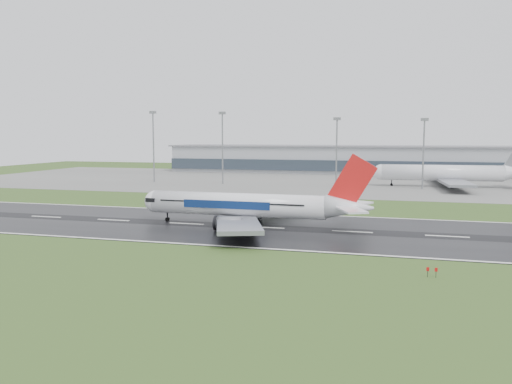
% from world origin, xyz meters
% --- Properties ---
extents(ground, '(520.00, 520.00, 0.00)m').
position_xyz_m(ground, '(0.00, 0.00, 0.00)').
color(ground, '#2E4B1B').
rests_on(ground, ground).
extents(runway, '(400.00, 45.00, 0.10)m').
position_xyz_m(runway, '(0.00, 0.00, 0.05)').
color(runway, black).
rests_on(runway, ground).
extents(apron, '(400.00, 130.00, 0.08)m').
position_xyz_m(apron, '(0.00, 125.00, 0.04)').
color(apron, slate).
rests_on(apron, ground).
extents(terminal, '(240.00, 36.00, 15.00)m').
position_xyz_m(terminal, '(0.00, 185.00, 7.50)').
color(terminal, '#92969D').
rests_on(terminal, ground).
extents(main_airliner, '(57.05, 54.40, 16.63)m').
position_xyz_m(main_airliner, '(-23.59, 1.70, 8.41)').
color(main_airliner, white).
rests_on(main_airliner, runway).
extents(parked_airliner, '(68.19, 64.07, 18.83)m').
position_xyz_m(parked_airliner, '(30.16, 112.50, 9.49)').
color(parked_airliner, silver).
rests_on(parked_airliner, apron).
extents(floodmast_0, '(0.64, 0.64, 31.42)m').
position_xyz_m(floodmast_0, '(-98.46, 100.00, 15.71)').
color(floodmast_0, gray).
rests_on(floodmast_0, ground).
extents(floodmast_1, '(0.64, 0.64, 30.73)m').
position_xyz_m(floodmast_1, '(-65.05, 100.00, 15.37)').
color(floodmast_1, gray).
rests_on(floodmast_1, ground).
extents(floodmast_2, '(0.64, 0.64, 27.79)m').
position_xyz_m(floodmast_2, '(-14.94, 100.00, 13.89)').
color(floodmast_2, gray).
rests_on(floodmast_2, ground).
extents(floodmast_3, '(0.64, 0.64, 27.21)m').
position_xyz_m(floodmast_3, '(19.51, 100.00, 13.60)').
color(floodmast_3, gray).
rests_on(floodmast_3, ground).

